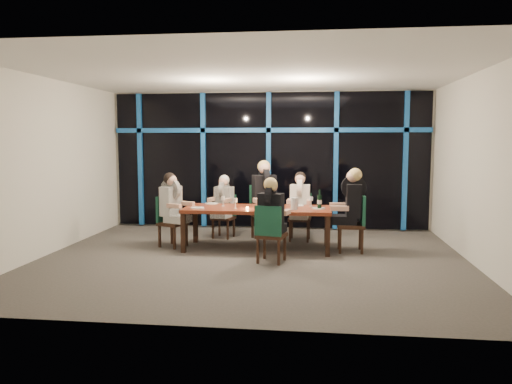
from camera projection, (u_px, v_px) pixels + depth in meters
room at (251, 135)px, 7.96m from camera, size 7.04×7.00×3.02m
window_wall at (269, 158)px, 10.90m from camera, size 6.86×0.43×2.94m
dining_table at (257, 211)px, 8.89m from camera, size 2.60×1.00×0.75m
chair_far_left at (225, 213)px, 10.01m from camera, size 0.48×0.48×0.86m
chair_far_mid at (263, 209)px, 9.87m from camera, size 0.64×0.64×1.06m
chair_far_right at (300, 214)px, 9.74m from camera, size 0.44×0.44×0.91m
chair_end_left at (169, 218)px, 9.14m from camera, size 0.57×0.57×0.93m
chair_end_right at (356, 220)px, 8.68m from camera, size 0.47×0.47×1.00m
chair_near_mid at (270, 231)px, 7.87m from camera, size 0.51×0.51×0.93m
diner_far_left at (223, 197)px, 9.91m from camera, size 0.48×0.57×0.83m
diner_far_mid at (265, 188)px, 9.74m from camera, size 0.66×0.73×1.03m
diner_far_right at (300, 196)px, 9.63m from camera, size 0.46×0.58×0.89m
diner_end_left at (172, 199)px, 9.07m from camera, size 0.64×0.58×0.90m
diner_end_right at (351, 198)px, 8.65m from camera, size 0.62×0.50×0.97m
diner_near_mid at (271, 207)px, 7.91m from camera, size 0.51×0.62×0.91m
plate_far_left at (211, 204)px, 9.39m from camera, size 0.24×0.24×0.01m
plate_far_mid at (274, 205)px, 9.23m from camera, size 0.24×0.24×0.01m
plate_far_right at (297, 206)px, 9.09m from camera, size 0.24×0.24×0.01m
plate_end_left at (197, 208)px, 8.80m from camera, size 0.24×0.24×0.01m
plate_end_right at (318, 208)px, 8.73m from camera, size 0.24×0.24×0.01m
plate_near_mid at (281, 211)px, 8.45m from camera, size 0.24×0.24×0.01m
wine_bottle at (319, 202)px, 8.69m from camera, size 0.08×0.08×0.34m
water_pitcher at (294, 204)px, 8.59m from camera, size 0.13×0.12×0.21m
tea_light at (247, 208)px, 8.71m from camera, size 0.05×0.05×0.03m
wine_glass_a at (235, 201)px, 8.75m from camera, size 0.07×0.07×0.18m
wine_glass_b at (263, 200)px, 8.96m from camera, size 0.07×0.07×0.18m
wine_glass_c at (280, 202)px, 8.78m from camera, size 0.06×0.06×0.16m
wine_glass_d at (223, 199)px, 9.05m from camera, size 0.07×0.07×0.18m
wine_glass_e at (311, 199)px, 9.00m from camera, size 0.07×0.07×0.18m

